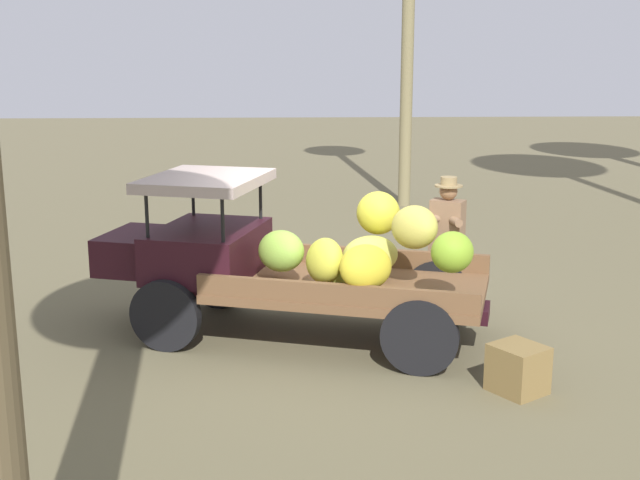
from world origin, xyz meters
TOP-DOWN VIEW (x-y plane):
  - ground_plane at (0.00, 0.00)m, footprint 60.00×60.00m
  - truck at (0.57, 0.19)m, footprint 4.66×2.74m
  - farmer at (-1.50, -0.54)m, footprint 0.57×0.54m
  - wooden_crate at (-1.77, 1.90)m, footprint 0.63×0.64m

SIDE VIEW (x-z plane):
  - ground_plane at x=0.00m, z-range 0.00..0.00m
  - wooden_crate at x=-1.77m, z-range 0.00..0.47m
  - truck at x=0.57m, z-range -0.02..1.82m
  - farmer at x=-1.50m, z-range 0.12..1.86m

